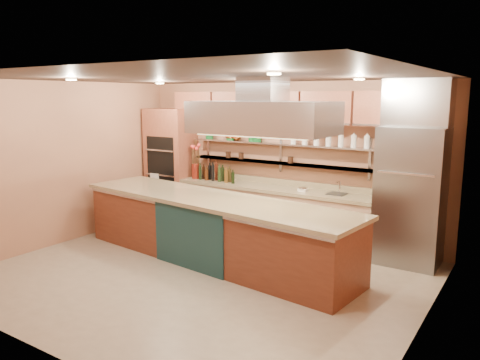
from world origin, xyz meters
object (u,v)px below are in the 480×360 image
Objects in this scene: refrigerator at (410,196)px; island at (212,229)px; copper_kettle at (237,137)px; flower_vase at (196,171)px; kitchen_scale at (303,189)px; green_canister at (257,136)px.

refrigerator is 0.44× the size of island.
refrigerator is at bearing -3.99° from copper_kettle.
kitchen_scale is (2.34, 0.00, -0.11)m from flower_vase.
copper_kettle reaches higher than kitchen_scale.
refrigerator is at bearing -4.61° from green_canister.
copper_kettle is at bearing 14.85° from flower_vase.
island is 2.21m from green_canister.
kitchen_scale is at bearing 179.68° from refrigerator.
flower_vase is (-1.52, 1.53, 0.57)m from island.
copper_kettle is (-3.30, 0.23, 0.73)m from refrigerator.
island is at bearing -45.20° from flower_vase.
copper_kettle is 0.45m from green_canister.
green_canister is at bearing 104.35° from island.
green_canister is (-1.06, 0.22, 0.84)m from kitchen_scale.
flower_vase is 1.77× the size of copper_kettle.
refrigerator is at bearing 23.76° from kitchen_scale.
refrigerator reaches higher than kitchen_scale.
refrigerator reaches higher than green_canister.
refrigerator reaches higher than island.
flower_vase is 1.49m from green_canister.
green_canister is (-0.25, 1.75, 1.31)m from island.
flower_vase is 1.11m from copper_kettle.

